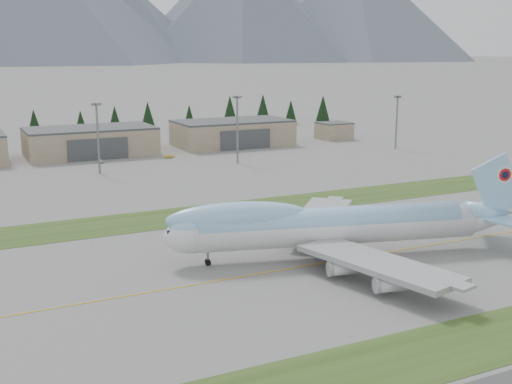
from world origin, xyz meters
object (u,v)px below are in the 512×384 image
hangar_right (233,133)px  service_vehicle_c (253,148)px  service_vehicle_a (101,163)px  service_vehicle_b (170,158)px  boeing_747_freighter (332,225)px  hangar_center (90,141)px

hangar_right → service_vehicle_c: (4.28, -11.00, -5.39)m
service_vehicle_a → service_vehicle_b: service_vehicle_b is taller
service_vehicle_b → hangar_right: bearing=-75.0°
service_vehicle_b → service_vehicle_c: service_vehicle_c is taller
boeing_747_freighter → hangar_right: (44.60, 147.24, -1.06)m
hangar_center → service_vehicle_a: hangar_center is taller
hangar_center → service_vehicle_a: bearing=-92.3°
hangar_right → service_vehicle_c: 12.97m
hangar_right → service_vehicle_c: bearing=-68.7°
hangar_right → hangar_center: bearing=180.0°
hangar_center → service_vehicle_c: hangar_center is taller
hangar_right → service_vehicle_a: bearing=-162.2°
service_vehicle_a → service_vehicle_c: size_ratio=0.78×
hangar_right → boeing_747_freighter: bearing=-106.9°
service_vehicle_a → service_vehicle_b: (25.83, -0.49, 0.00)m
boeing_747_freighter → hangar_right: bearing=87.7°
service_vehicle_b → hangar_center: bearing=36.7°
hangar_center → boeing_747_freighter: bearing=-84.0°
hangar_right → service_vehicle_b: hangar_right is taller
service_vehicle_c → hangar_center: bearing=-160.6°
service_vehicle_b → boeing_747_freighter: bearing=160.9°
hangar_right → service_vehicle_c: hangar_right is taller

